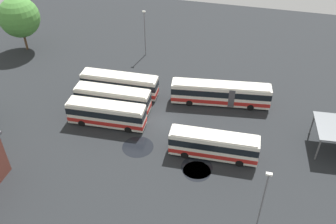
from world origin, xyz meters
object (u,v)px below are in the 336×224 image
bus_row1_slot1 (113,98)px  lamp_post_by_building (261,206)px  bus_row0_slot3 (214,145)px  bus_row1_slot0 (120,84)px  bus_row1_slot2 (106,114)px  tree_west_edge (19,17)px  bus_row0_slot0 (221,93)px  lamp_post_far_corner (145,32)px

bus_row1_slot1 → lamp_post_by_building: 28.16m
bus_row1_slot1 → lamp_post_by_building: (-22.06, 17.17, 3.42)m
bus_row0_slot3 → bus_row1_slot0: (16.45, -10.11, 0.00)m
bus_row1_slot1 → bus_row1_slot2: size_ratio=1.01×
lamp_post_by_building → tree_west_edge: tree_west_edge is taller
bus_row0_slot0 → lamp_post_by_building: (-6.79, 22.53, 3.42)m
bus_row0_slot3 → tree_west_edge: (39.09, -19.68, 4.59)m
bus_row1_slot2 → tree_west_edge: size_ratio=1.10×
bus_row0_slot3 → bus_row1_slot0: 19.31m
bus_row0_slot3 → lamp_post_by_building: (-6.03, 10.94, 3.42)m
tree_west_edge → bus_row0_slot0: bearing=168.1°
lamp_post_by_building → tree_west_edge: size_ratio=0.96×
bus_row1_slot0 → bus_row1_slot1: 3.91m
bus_row1_slot2 → lamp_post_far_corner: 21.08m
bus_row0_slot0 → lamp_post_by_building: 23.78m
bus_row0_slot3 → bus_row1_slot1: same height
bus_row1_slot1 → tree_west_edge: 27.08m
bus_row1_slot1 → bus_row1_slot2: same height
bus_row1_slot1 → lamp_post_far_corner: 17.39m
lamp_post_far_corner → lamp_post_by_building: lamp_post_by_building is taller
bus_row1_slot2 → tree_west_edge: 29.52m
bus_row0_slot3 → lamp_post_far_corner: 28.74m
lamp_post_far_corner → bus_row1_slot1: bearing=91.4°
bus_row0_slot0 → tree_west_edge: size_ratio=1.48×
tree_west_edge → bus_row1_slot2: bearing=144.0°
tree_west_edge → bus_row0_slot3: bearing=153.3°
bus_row0_slot0 → lamp_post_far_corner: size_ratio=1.75×
bus_row1_slot0 → bus_row1_slot1: (-0.42, 3.88, -0.00)m
bus_row1_slot0 → lamp_post_far_corner: lamp_post_far_corner is taller
lamp_post_by_building → tree_west_edge: (45.11, -30.61, 1.17)m
lamp_post_far_corner → bus_row0_slot3: bearing=125.1°
bus_row0_slot3 → lamp_post_far_corner: bearing=-54.9°
bus_row1_slot1 → tree_west_edge: (23.06, -13.45, 4.59)m
bus_row1_slot1 → lamp_post_far_corner: bearing=-88.6°
bus_row0_slot0 → bus_row1_slot2: same height
bus_row1_slot1 → tree_west_edge: bearing=-30.3°
bus_row0_slot0 → bus_row1_slot0: 15.76m
bus_row0_slot0 → lamp_post_by_building: lamp_post_by_building is taller
bus_row0_slot0 → lamp_post_by_building: bearing=106.8°
bus_row1_slot0 → tree_west_edge: size_ratio=1.20×
bus_row0_slot0 → bus_row1_slot0: size_ratio=1.23×
bus_row1_slot2 → tree_west_edge: (23.57, -17.16, 4.59)m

